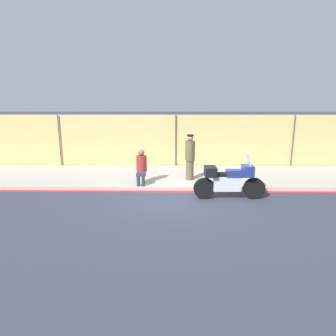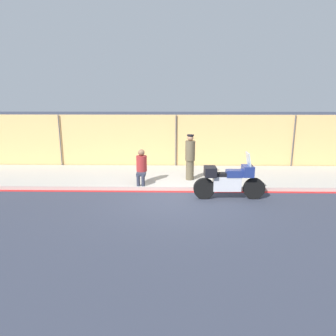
# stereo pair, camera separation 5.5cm
# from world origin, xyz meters

# --- Properties ---
(ground_plane) EXTENTS (120.00, 120.00, 0.00)m
(ground_plane) POSITION_xyz_m (0.00, 0.00, 0.00)
(ground_plane) COLOR #333847
(sidewalk) EXTENTS (38.85, 3.40, 0.14)m
(sidewalk) POSITION_xyz_m (0.00, 2.55, 0.07)
(sidewalk) COLOR #ADA89E
(sidewalk) RESTS_ON ground_plane
(curb_paint_stripe) EXTENTS (38.85, 0.18, 0.01)m
(curb_paint_stripe) POSITION_xyz_m (0.00, 0.76, 0.00)
(curb_paint_stripe) COLOR red
(curb_paint_stripe) RESTS_ON ground_plane
(storefront_fence) EXTENTS (36.91, 0.17, 2.42)m
(storefront_fence) POSITION_xyz_m (0.00, 4.34, 1.21)
(storefront_fence) COLOR #E5B26B
(storefront_fence) RESTS_ON ground_plane
(motorcycle) EXTENTS (2.27, 0.52, 1.51)m
(motorcycle) POSITION_xyz_m (1.65, 0.06, 0.61)
(motorcycle) COLOR black
(motorcycle) RESTS_ON ground_plane
(officer_standing) EXTENTS (0.36, 0.36, 1.70)m
(officer_standing) POSITION_xyz_m (0.51, 1.86, 1.01)
(officer_standing) COLOR brown
(officer_standing) RESTS_ON sidewalk
(person_seated_on_curb) EXTENTS (0.38, 0.64, 1.24)m
(person_seated_on_curb) POSITION_xyz_m (-1.25, 1.29, 0.82)
(person_seated_on_curb) COLOR #2D3342
(person_seated_on_curb) RESTS_ON sidewalk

